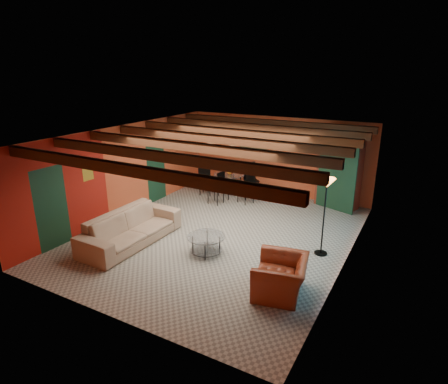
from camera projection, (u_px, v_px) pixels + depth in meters
The scene contains 11 objects.
room at pixel (222, 147), 9.46m from camera, with size 6.52×8.01×2.71m.
sofa at pixel (131, 228), 9.54m from camera, with size 2.80×1.09×0.82m, color #967860.
armchair at pixel (281, 277), 7.39m from camera, with size 1.14×1.00×0.74m, color maroon.
coffee_table at pixel (206, 245), 9.02m from camera, with size 0.91×0.91×0.47m, color white, non-canonical shape.
dining_table at pixel (229, 181), 12.94m from camera, with size 2.15×2.15×1.12m, color silver, non-canonical shape.
armoire at pixel (339, 173), 11.83m from camera, with size 1.26×0.62×2.21m, color maroon.
floor_lamp at pixel (324, 217), 8.79m from camera, with size 0.39×0.39×1.91m, color black, non-canonical shape.
ceiling_fan at pixel (220, 148), 9.37m from camera, with size 1.50×1.50×0.44m, color #472614, non-canonical shape.
painting at pixel (253, 145), 13.30m from camera, with size 1.05×0.03×0.65m, color black.
potted_plant at pixel (343, 131), 11.41m from camera, with size 0.41×0.35×0.45m, color #26661E.
vase at pixel (230, 163), 12.73m from camera, with size 0.17×0.17×0.18m, color orange.
Camera 1 is at (4.55, -8.04, 4.28)m, focal length 30.23 mm.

